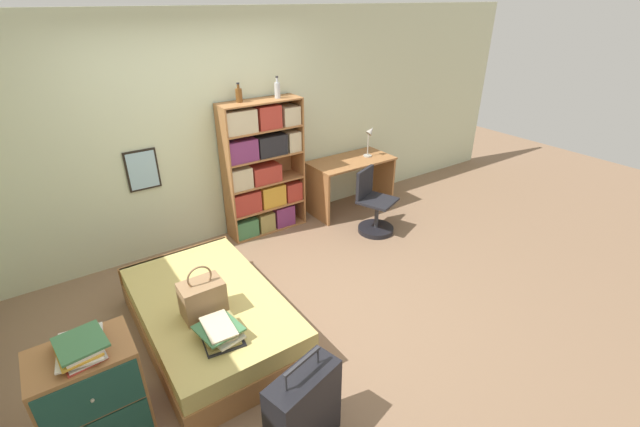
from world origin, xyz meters
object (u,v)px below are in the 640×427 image
(magazine_pile_on_dresser, at_px, (80,347))
(bottle_brown, at_px, (277,90))
(book_stack_on_bed, at_px, (220,332))
(bottle_green, at_px, (239,95))
(desk_chair, at_px, (374,212))
(bed, at_px, (210,315))
(suitcase, at_px, (304,410))
(desk_lamp, at_px, (370,136))
(handbag, at_px, (203,298))
(desk, at_px, (351,175))
(bookcase, at_px, (262,170))
(dresser, at_px, (93,395))

(magazine_pile_on_dresser, bearing_deg, bottle_brown, 37.41)
(book_stack_on_bed, xyz_separation_m, magazine_pile_on_dresser, (-0.87, 0.01, 0.32))
(bottle_green, height_order, desk_chair, bottle_green)
(bottle_green, bearing_deg, magazine_pile_on_dresser, -136.23)
(bed, height_order, magazine_pile_on_dresser, magazine_pile_on_dresser)
(suitcase, height_order, desk_lamp, desk_lamp)
(handbag, relative_size, suitcase, 0.61)
(suitcase, bearing_deg, desk_lamp, 43.66)
(desk, bearing_deg, bed, -153.45)
(book_stack_on_bed, bearing_deg, bookcase, 54.39)
(book_stack_on_bed, distance_m, desk_chair, 2.75)
(book_stack_on_bed, height_order, bookcase, bookcase)
(suitcase, distance_m, bookcase, 3.05)
(suitcase, distance_m, desk_lamp, 3.87)
(bed, relative_size, bottle_brown, 7.38)
(bottle_green, distance_m, desk_lamp, 1.91)
(desk_lamp, height_order, desk_chair, desk_lamp)
(bed, distance_m, suitcase, 1.37)
(bookcase, distance_m, bottle_brown, 0.96)
(dresser, xyz_separation_m, bottle_green, (2.08, 1.97, 1.36))
(bottle_green, xyz_separation_m, desk_lamp, (1.77, -0.19, -0.72))
(desk_lamp, bearing_deg, bottle_brown, 174.17)
(dresser, bearing_deg, desk_lamp, 24.88)
(handbag, xyz_separation_m, suitcase, (0.20, -1.16, -0.23))
(magazine_pile_on_dresser, distance_m, bookcase, 2.97)
(magazine_pile_on_dresser, relative_size, bookcase, 0.24)
(magazine_pile_on_dresser, distance_m, desk_chair, 3.59)
(bed, relative_size, bottle_green, 8.57)
(dresser, bearing_deg, suitcase, -37.73)
(handbag, xyz_separation_m, bookcase, (1.39, 1.61, 0.26))
(dresser, bearing_deg, magazine_pile_on_dresser, -19.04)
(dresser, height_order, bookcase, bookcase)
(book_stack_on_bed, height_order, bottle_brown, bottle_brown)
(book_stack_on_bed, bearing_deg, handbag, 89.29)
(bookcase, xyz_separation_m, bottle_green, (-0.20, 0.04, 0.91))
(bottle_green, relative_size, desk, 0.18)
(bottle_green, bearing_deg, suitcase, -109.35)
(book_stack_on_bed, xyz_separation_m, desk, (2.66, 1.81, 0.05))
(suitcase, relative_size, desk_lamp, 1.78)
(handbag, relative_size, desk_chair, 0.56)
(desk_lamp, bearing_deg, dresser, -155.12)
(desk, bearing_deg, desk_lamp, -2.95)
(bed, xyz_separation_m, magazine_pile_on_dresser, (-0.97, -0.52, 0.58))
(bottle_brown, height_order, desk_lamp, bottle_brown)
(bed, height_order, bottle_green, bottle_green)
(magazine_pile_on_dresser, relative_size, desk_chair, 0.49)
(handbag, relative_size, book_stack_on_bed, 1.18)
(bed, distance_m, bottle_brown, 2.59)
(bottle_brown, bearing_deg, desk_lamp, -5.83)
(bottle_green, bearing_deg, dresser, -136.57)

